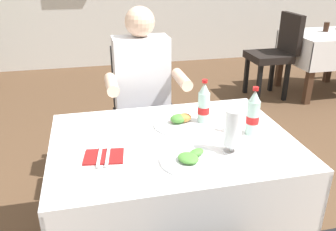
% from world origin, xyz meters
% --- Properties ---
extents(main_dining_table, '(1.16, 0.85, 0.73)m').
position_xyz_m(main_dining_table, '(-0.06, 0.05, 0.56)').
color(main_dining_table, white).
rests_on(main_dining_table, ground).
extents(chair_far_diner_seat, '(0.44, 0.50, 0.97)m').
position_xyz_m(chair_far_diner_seat, '(-0.06, 0.87, 0.55)').
color(chair_far_diner_seat, black).
rests_on(chair_far_diner_seat, ground).
extents(seated_diner_far, '(0.50, 0.46, 1.26)m').
position_xyz_m(seated_diner_far, '(-0.09, 0.76, 0.71)').
color(seated_diner_far, '#282D42').
rests_on(seated_diner_far, ground).
extents(plate_near_camera, '(0.26, 0.26, 0.04)m').
position_xyz_m(plate_near_camera, '(-0.04, -0.17, 0.74)').
color(plate_near_camera, white).
rests_on(plate_near_camera, main_dining_table).
extents(plate_far_diner, '(0.26, 0.26, 0.06)m').
position_xyz_m(plate_far_diner, '(0.01, 0.19, 0.75)').
color(plate_far_diner, white).
rests_on(plate_far_diner, main_dining_table).
extents(beer_glass_left, '(0.07, 0.07, 0.20)m').
position_xyz_m(beer_glass_left, '(0.17, -0.13, 0.83)').
color(beer_glass_left, white).
rests_on(beer_glass_left, main_dining_table).
extents(cola_bottle_primary, '(0.06, 0.06, 0.24)m').
position_xyz_m(cola_bottle_primary, '(0.14, 0.19, 0.83)').
color(cola_bottle_primary, silver).
rests_on(cola_bottle_primary, main_dining_table).
extents(cola_bottle_secondary, '(0.06, 0.06, 0.24)m').
position_xyz_m(cola_bottle_secondary, '(0.34, 0.02, 0.83)').
color(cola_bottle_secondary, silver).
rests_on(cola_bottle_secondary, main_dining_table).
extents(napkin_cutlery_set, '(0.19, 0.20, 0.01)m').
position_xyz_m(napkin_cutlery_set, '(-0.39, -0.05, 0.73)').
color(napkin_cutlery_set, maroon).
rests_on(napkin_cutlery_set, main_dining_table).
extents(background_dining_table, '(0.85, 0.77, 0.73)m').
position_xyz_m(background_dining_table, '(2.34, 2.23, 0.54)').
color(background_dining_table, white).
rests_on(background_dining_table, ground).
extents(background_chair_left, '(0.50, 0.44, 0.97)m').
position_xyz_m(background_chair_left, '(1.71, 2.23, 0.55)').
color(background_chair_left, black).
rests_on(background_chair_left, ground).
extents(background_table_tumbler, '(0.06, 0.06, 0.11)m').
position_xyz_m(background_table_tumbler, '(2.39, 2.33, 0.78)').
color(background_table_tumbler, black).
rests_on(background_table_tumbler, background_dining_table).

